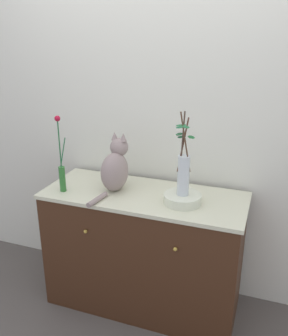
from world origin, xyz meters
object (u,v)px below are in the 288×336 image
(vase_slim_green, at_px, (62,169))
(bowl_porcelain, at_px, (182,199))
(cat_sitting, at_px, (115,168))
(vase_glass_clear, at_px, (183,171))
(sideboard, at_px, (144,250))

(vase_slim_green, xyz_separation_m, bowl_porcelain, (0.79, 0.09, -0.13))
(cat_sitting, bearing_deg, bowl_porcelain, -5.70)
(vase_slim_green, xyz_separation_m, vase_glass_clear, (0.79, 0.09, 0.06))
(sideboard, relative_size, bowl_porcelain, 5.68)
(bowl_porcelain, bearing_deg, cat_sitting, 174.30)
(sideboard, xyz_separation_m, bowl_porcelain, (0.27, -0.05, 0.46))
(sideboard, distance_m, cat_sitting, 0.62)
(cat_sitting, bearing_deg, vase_slim_green, -156.57)
(cat_sitting, relative_size, vase_slim_green, 0.83)
(sideboard, height_order, vase_glass_clear, vase_glass_clear)
(cat_sitting, xyz_separation_m, bowl_porcelain, (0.47, -0.05, -0.13))
(cat_sitting, distance_m, bowl_porcelain, 0.49)
(cat_sitting, height_order, vase_slim_green, vase_slim_green)
(bowl_porcelain, height_order, vase_glass_clear, vase_glass_clear)
(cat_sitting, relative_size, bowl_porcelain, 1.81)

